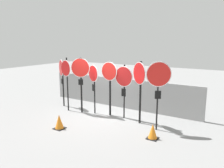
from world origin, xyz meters
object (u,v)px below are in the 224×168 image
at_px(stop_sign_2, 81,74).
at_px(stop_sign_5, 124,80).
at_px(traffic_cone_1, 153,131).
at_px(stop_sign_3, 93,78).
at_px(stop_sign_7, 159,79).
at_px(stop_sign_6, 140,80).
at_px(stop_sign_4, 109,78).
at_px(stop_sign_0, 62,73).
at_px(traffic_cone_0, 59,122).
at_px(stop_sign_1, 66,73).

xyz_separation_m(stop_sign_2, stop_sign_5, (2.03, 0.35, -0.15)).
height_order(stop_sign_2, traffic_cone_1, stop_sign_2).
xyz_separation_m(stop_sign_3, stop_sign_7, (3.13, -0.31, 0.27)).
distance_m(stop_sign_5, stop_sign_6, 0.83).
height_order(stop_sign_5, stop_sign_6, stop_sign_6).
distance_m(stop_sign_3, stop_sign_4, 0.76).
distance_m(stop_sign_0, stop_sign_4, 2.82).
bearing_deg(stop_sign_5, stop_sign_2, -164.92).
xyz_separation_m(stop_sign_5, stop_sign_7, (1.68, -0.47, 0.25)).
relative_size(stop_sign_2, stop_sign_4, 1.06).
height_order(stop_sign_6, traffic_cone_0, stop_sign_6).
bearing_deg(stop_sign_7, stop_sign_2, 146.20).
relative_size(stop_sign_5, traffic_cone_0, 4.19).
xyz_separation_m(stop_sign_4, traffic_cone_1, (2.53, -1.23, -1.43)).
height_order(stop_sign_1, stop_sign_3, stop_sign_1).
bearing_deg(traffic_cone_1, stop_sign_3, 161.94).
bearing_deg(stop_sign_4, stop_sign_7, -6.72).
bearing_deg(stop_sign_5, stop_sign_3, -168.28).
bearing_deg(stop_sign_6, stop_sign_3, -146.47).
relative_size(stop_sign_3, stop_sign_6, 0.89).
xyz_separation_m(stop_sign_1, traffic_cone_1, (4.62, -0.75, -1.58)).
height_order(stop_sign_6, traffic_cone_1, stop_sign_6).
bearing_deg(stop_sign_6, traffic_cone_0, -103.79).
xyz_separation_m(stop_sign_1, stop_sign_2, (0.76, 0.13, -0.00)).
distance_m(stop_sign_2, stop_sign_3, 0.63).
bearing_deg(stop_sign_7, stop_sign_1, 148.15).
relative_size(stop_sign_0, stop_sign_5, 1.03).
xyz_separation_m(stop_sign_0, stop_sign_6, (4.33, -0.13, 0.04)).
bearing_deg(stop_sign_3, stop_sign_0, -160.68).
xyz_separation_m(stop_sign_2, stop_sign_4, (1.33, 0.35, -0.15)).
distance_m(traffic_cone_0, traffic_cone_1, 3.50).
bearing_deg(stop_sign_3, stop_sign_5, 29.15).
relative_size(stop_sign_0, stop_sign_2, 0.93).
bearing_deg(stop_sign_0, stop_sign_2, 21.52).
distance_m(stop_sign_3, stop_sign_5, 1.46).
relative_size(stop_sign_3, traffic_cone_0, 4.06).
bearing_deg(stop_sign_5, stop_sign_4, -174.50).
height_order(stop_sign_0, stop_sign_7, stop_sign_7).
height_order(stop_sign_0, stop_sign_5, stop_sign_0).
xyz_separation_m(stop_sign_1, stop_sign_4, (2.08, 0.48, -0.15)).
bearing_deg(traffic_cone_1, stop_sign_2, 167.14).
distance_m(stop_sign_2, stop_sign_6, 2.84).
relative_size(stop_sign_4, stop_sign_6, 0.96).
bearing_deg(traffic_cone_0, stop_sign_5, 56.58).
bearing_deg(stop_sign_5, stop_sign_1, -164.98).
bearing_deg(stop_sign_3, stop_sign_2, -139.45).
bearing_deg(stop_sign_4, stop_sign_3, -163.41).
height_order(stop_sign_0, stop_sign_3, stop_sign_0).
bearing_deg(stop_sign_1, stop_sign_2, 24.54).
relative_size(stop_sign_1, stop_sign_7, 0.99).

